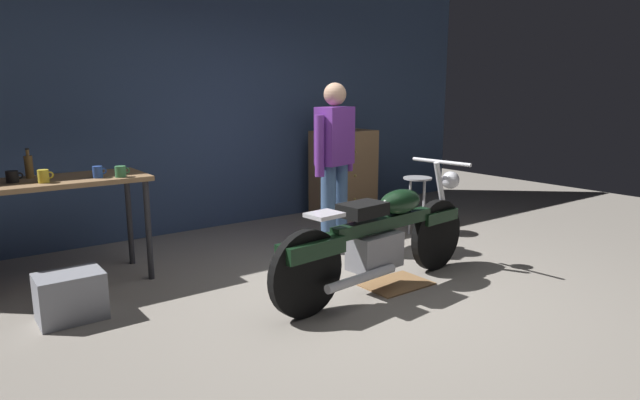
{
  "coord_description": "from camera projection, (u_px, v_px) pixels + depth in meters",
  "views": [
    {
      "loc": [
        -2.69,
        -3.02,
        1.59
      ],
      "look_at": [
        0.04,
        0.7,
        0.65
      ],
      "focal_mm": 30.1,
      "sensor_mm": 36.0,
      "label": 1
    }
  ],
  "objects": [
    {
      "name": "shop_stool",
      "position": [
        417.0,
        190.0,
        6.04
      ],
      "size": [
        0.32,
        0.32,
        0.64
      ],
      "color": "#B2B2B7",
      "rests_on": "ground_plane"
    },
    {
      "name": "person_standing",
      "position": [
        335.0,
        160.0,
        5.27
      ],
      "size": [
        0.55,
        0.32,
        1.67
      ],
      "rotation": [
        0.0,
        0.0,
        3.42
      ],
      "color": "#42608C",
      "rests_on": "ground_plane"
    },
    {
      "name": "mug_blue_enamel",
      "position": [
        98.0,
        172.0,
        4.33
      ],
      "size": [
        0.11,
        0.08,
        0.09
      ],
      "color": "#2D51AD",
      "rests_on": "workbench"
    },
    {
      "name": "storage_bin",
      "position": [
        71.0,
        296.0,
        3.77
      ],
      "size": [
        0.44,
        0.32,
        0.34
      ],
      "primitive_type": "cube",
      "color": "gray",
      "rests_on": "ground_plane"
    },
    {
      "name": "mug_black_matte",
      "position": [
        12.0,
        177.0,
        4.1
      ],
      "size": [
        0.12,
        0.09,
        0.09
      ],
      "color": "black",
      "rests_on": "workbench"
    },
    {
      "name": "wooden_dresser",
      "position": [
        344.0,
        173.0,
        6.9
      ],
      "size": [
        0.8,
        0.47,
        1.1
      ],
      "color": "#99724C",
      "rests_on": "ground_plane"
    },
    {
      "name": "mug_yellow_tall",
      "position": [
        44.0,
        176.0,
        4.09
      ],
      "size": [
        0.11,
        0.08,
        0.1
      ],
      "color": "yellow",
      "rests_on": "workbench"
    },
    {
      "name": "mug_green_speckled",
      "position": [
        121.0,
        172.0,
        4.36
      ],
      "size": [
        0.12,
        0.09,
        0.09
      ],
      "color": "#3D7F4C",
      "rests_on": "workbench"
    },
    {
      "name": "motorcycle",
      "position": [
        381.0,
        236.0,
        4.29
      ],
      "size": [
        2.19,
        0.63,
        1.0
      ],
      "rotation": [
        0.0,
        0.0,
        0.1
      ],
      "color": "black",
      "rests_on": "ground_plane"
    },
    {
      "name": "back_wall",
      "position": [
        209.0,
        95.0,
        6.16
      ],
      "size": [
        8.0,
        0.12,
        3.1
      ],
      "primitive_type": "cube",
      "color": "#384C70",
      "rests_on": "ground_plane"
    },
    {
      "name": "drip_tray",
      "position": [
        396.0,
        284.0,
        4.49
      ],
      "size": [
        0.56,
        0.4,
        0.01
      ],
      "primitive_type": "cube",
      "color": "olive",
      "rests_on": "ground_plane"
    },
    {
      "name": "ground_plane",
      "position": [
        368.0,
        295.0,
        4.26
      ],
      "size": [
        12.0,
        12.0,
        0.0
      ],
      "primitive_type": "plane",
      "color": "gray"
    },
    {
      "name": "workbench",
      "position": [
        63.0,
        192.0,
        4.33
      ],
      "size": [
        1.3,
        0.64,
        0.9
      ],
      "color": "#99724C",
      "rests_on": "ground_plane"
    },
    {
      "name": "bottle",
      "position": [
        29.0,
        166.0,
        4.31
      ],
      "size": [
        0.06,
        0.06,
        0.24
      ],
      "color": "olive",
      "rests_on": "workbench"
    }
  ]
}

